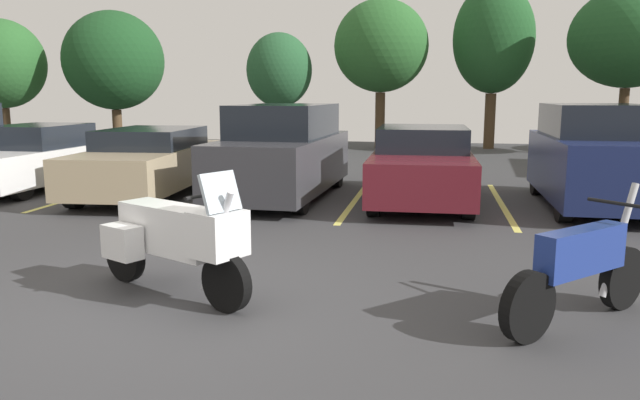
# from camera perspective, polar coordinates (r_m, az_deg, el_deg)

# --- Properties ---
(ground) EXTENTS (44.00, 44.00, 0.10)m
(ground) POSITION_cam_1_polar(r_m,az_deg,el_deg) (6.58, -15.16, -10.13)
(ground) COLOR #38383A
(motorcycle_touring) EXTENTS (2.09, 1.33, 1.41)m
(motorcycle_touring) POSITION_cam_1_polar(r_m,az_deg,el_deg) (6.68, -13.20, -3.36)
(motorcycle_touring) COLOR black
(motorcycle_touring) RESTS_ON ground
(motorcycle_second) EXTENTS (1.61, 1.61, 1.29)m
(motorcycle_second) POSITION_cam_1_polar(r_m,az_deg,el_deg) (6.29, 23.13, -5.95)
(motorcycle_second) COLOR black
(motorcycle_second) RESTS_ON ground
(parking_stripes) EXTENTS (23.33, 5.14, 0.01)m
(parking_stripes) POSITION_cam_1_polar(r_m,az_deg,el_deg) (13.32, -9.12, 0.46)
(parking_stripes) COLOR #EAE066
(parking_stripes) RESTS_ON ground
(car_white) EXTENTS (1.79, 4.78, 1.45)m
(car_white) POSITION_cam_1_polar(r_m,az_deg,el_deg) (15.63, -24.77, 3.58)
(car_white) COLOR white
(car_white) RESTS_ON ground
(car_tan) EXTENTS (2.23, 4.92, 1.42)m
(car_tan) POSITION_cam_1_polar(r_m,az_deg,el_deg) (13.61, -15.63, 3.46)
(car_tan) COLOR tan
(car_tan) RESTS_ON ground
(car_charcoal) EXTENTS (2.07, 4.93, 1.93)m
(car_charcoal) POSITION_cam_1_polar(r_m,az_deg,el_deg) (12.82, -3.42, 4.42)
(car_charcoal) COLOR #38383D
(car_charcoal) RESTS_ON ground
(car_maroon) EXTENTS (1.97, 4.71, 1.49)m
(car_maroon) POSITION_cam_1_polar(r_m,az_deg,el_deg) (12.49, 9.47, 3.23)
(car_maroon) COLOR maroon
(car_maroon) RESTS_ON ground
(car_navy) EXTENTS (1.90, 4.29, 1.96)m
(car_navy) POSITION_cam_1_polar(r_m,az_deg,el_deg) (12.70, 24.27, 3.61)
(car_navy) COLOR navy
(car_navy) RESTS_ON ground
(tree_far_left) EXTENTS (3.68, 3.68, 5.77)m
(tree_far_left) POSITION_cam_1_polar(r_m,az_deg,el_deg) (24.81, 5.71, 14.04)
(tree_far_left) COLOR #4C3823
(tree_far_left) RESTS_ON ground
(tree_left) EXTENTS (3.98, 3.98, 5.74)m
(tree_left) POSITION_cam_1_polar(r_m,az_deg,el_deg) (24.05, 26.83, 13.32)
(tree_left) COLOR #4C3823
(tree_left) RESTS_ON ground
(tree_right) EXTENTS (3.95, 3.95, 5.38)m
(tree_right) POSITION_cam_1_polar(r_m,az_deg,el_deg) (26.39, -18.64, 12.17)
(tree_right) COLOR #4C3823
(tree_right) RESTS_ON ground
(tree_rear) EXTENTS (2.56, 2.56, 4.49)m
(tree_rear) POSITION_cam_1_polar(r_m,az_deg,el_deg) (24.52, -3.81, 11.95)
(tree_rear) COLOR #4C3823
(tree_rear) RESTS_ON ground
(tree_center_right) EXTENTS (3.08, 3.08, 6.32)m
(tree_center_right) POSITION_cam_1_polar(r_m,az_deg,el_deg) (25.17, 15.85, 14.21)
(tree_center_right) COLOR #4C3823
(tree_center_right) RESTS_ON ground
(tree_far_right) EXTENTS (3.34, 3.34, 5.05)m
(tree_far_right) POSITION_cam_1_polar(r_m,az_deg,el_deg) (27.85, -27.49, 11.17)
(tree_far_right) COLOR #4C3823
(tree_far_right) RESTS_ON ground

